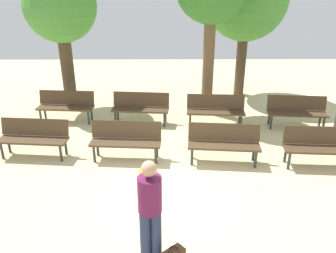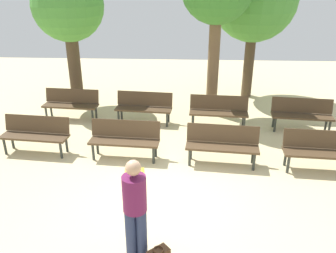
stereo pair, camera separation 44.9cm
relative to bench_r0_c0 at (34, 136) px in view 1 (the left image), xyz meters
The scene contains 12 objects.
ground_plane 3.65m from the bench_r0_c0, 30.42° to the right, with size 24.00×24.00×0.00m, color beige.
bench_r0_c0 is the anchor object (origin of this frame).
bench_r0_c1 2.16m from the bench_r0_c0, ahead, with size 1.63×0.58×0.87m.
bench_r0_c2 4.38m from the bench_r0_c0, ahead, with size 1.64×0.62×0.87m.
bench_r0_c3 6.49m from the bench_r0_c0, ahead, with size 1.63×0.59×0.87m.
bench_r1_c0 2.13m from the bench_r0_c0, 84.97° to the left, with size 1.63×0.60×0.87m.
bench_r1_c1 3.06m from the bench_r0_c0, 39.81° to the left, with size 1.64×0.62×0.87m.
bench_r1_c2 4.79m from the bench_r0_c0, 21.44° to the left, with size 1.63×0.59×0.87m.
bench_r1_c3 6.89m from the bench_r0_c0, 13.74° to the left, with size 1.64×0.63×0.87m.
tree_1 7.76m from the bench_r0_c0, 38.78° to the left, with size 2.70×2.70×4.58m.
tree_2 4.21m from the bench_r0_c0, 90.16° to the left, with size 2.13×2.13×4.17m.
visitor_with_backpack 4.31m from the bench_r0_c0, 48.49° to the right, with size 0.37×0.55×1.65m.
Camera 1 is at (-0.04, -5.40, 3.90)m, focal length 36.78 mm.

